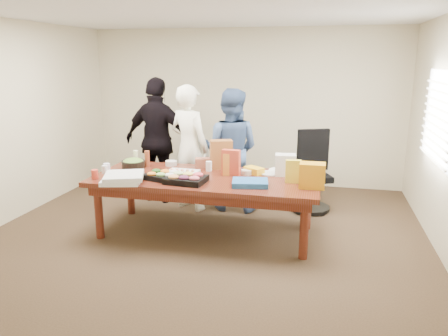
% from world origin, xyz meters
% --- Properties ---
extents(floor, '(5.50, 5.00, 0.02)m').
position_xyz_m(floor, '(0.00, 0.00, -0.01)').
color(floor, '#47301E').
rests_on(floor, ground).
extents(ceiling, '(5.50, 5.00, 0.02)m').
position_xyz_m(ceiling, '(0.00, 0.00, 2.71)').
color(ceiling, white).
rests_on(ceiling, wall_back).
extents(wall_back, '(5.50, 0.04, 2.70)m').
position_xyz_m(wall_back, '(0.00, 2.50, 1.35)').
color(wall_back, beige).
rests_on(wall_back, floor).
extents(wall_front, '(5.50, 0.04, 2.70)m').
position_xyz_m(wall_front, '(0.00, -2.50, 1.35)').
color(wall_front, beige).
rests_on(wall_front, floor).
extents(wall_left, '(0.04, 5.00, 2.70)m').
position_xyz_m(wall_left, '(-2.75, 0.00, 1.35)').
color(wall_left, beige).
rests_on(wall_left, floor).
extents(window_panel, '(0.03, 1.40, 1.10)m').
position_xyz_m(window_panel, '(2.72, 0.60, 1.50)').
color(window_panel, white).
rests_on(window_panel, wall_right).
extents(window_blinds, '(0.04, 1.36, 1.00)m').
position_xyz_m(window_blinds, '(2.68, 0.60, 1.50)').
color(window_blinds, beige).
rests_on(window_blinds, wall_right).
extents(conference_table, '(2.80, 1.20, 0.75)m').
position_xyz_m(conference_table, '(0.00, 0.00, 0.38)').
color(conference_table, '#4C1C0F').
rests_on(conference_table, floor).
extents(office_chair, '(0.76, 0.76, 1.13)m').
position_xyz_m(office_chair, '(1.26, 1.17, 0.56)').
color(office_chair, black).
rests_on(office_chair, floor).
extents(person_center, '(0.79, 0.67, 1.83)m').
position_xyz_m(person_center, '(-0.50, 0.89, 0.92)').
color(person_center, white).
rests_on(person_center, floor).
extents(person_right, '(0.89, 0.71, 1.78)m').
position_xyz_m(person_right, '(0.09, 1.01, 0.89)').
color(person_right, '#3D5888').
rests_on(person_right, floor).
extents(person_left, '(1.18, 0.64, 1.92)m').
position_xyz_m(person_left, '(-1.06, 1.11, 0.96)').
color(person_left, black).
rests_on(person_left, floor).
extents(veggie_tray, '(0.50, 0.44, 0.06)m').
position_xyz_m(veggie_tray, '(-0.48, -0.21, 0.78)').
color(veggie_tray, black).
rests_on(veggie_tray, conference_table).
extents(fruit_tray, '(0.49, 0.40, 0.07)m').
position_xyz_m(fruit_tray, '(-0.16, -0.30, 0.78)').
color(fruit_tray, black).
rests_on(fruit_tray, conference_table).
extents(sheet_cake, '(0.40, 0.30, 0.07)m').
position_xyz_m(sheet_cake, '(-0.29, -0.06, 0.78)').
color(sheet_cake, silver).
rests_on(sheet_cake, conference_table).
extents(salad_bowl, '(0.40, 0.40, 0.10)m').
position_xyz_m(salad_bowl, '(-1.07, 0.21, 0.80)').
color(salad_bowl, black).
rests_on(salad_bowl, conference_table).
extents(chip_bag_blue, '(0.46, 0.37, 0.06)m').
position_xyz_m(chip_bag_blue, '(0.60, -0.24, 0.78)').
color(chip_bag_blue, '#225CA4').
rests_on(chip_bag_blue, conference_table).
extents(chip_bag_red, '(0.23, 0.11, 0.33)m').
position_xyz_m(chip_bag_red, '(0.29, 0.14, 0.91)').
color(chip_bag_red, '#BC3B24').
rests_on(chip_bag_red, conference_table).
extents(chip_bag_yellow, '(0.19, 0.10, 0.27)m').
position_xyz_m(chip_bag_yellow, '(1.08, -0.01, 0.89)').
color(chip_bag_yellow, yellow).
rests_on(chip_bag_yellow, conference_table).
extents(chip_bag_orange, '(0.18, 0.09, 0.28)m').
position_xyz_m(chip_bag_orange, '(0.28, 0.14, 0.89)').
color(chip_bag_orange, orange).
rests_on(chip_bag_orange, conference_table).
extents(mayo_jar, '(0.10, 0.10, 0.13)m').
position_xyz_m(mayo_jar, '(-0.04, 0.30, 0.81)').
color(mayo_jar, silver).
rests_on(mayo_jar, conference_table).
extents(mustard_bottle, '(0.08, 0.08, 0.18)m').
position_xyz_m(mustard_bottle, '(0.28, 0.29, 0.84)').
color(mustard_bottle, orange).
rests_on(mustard_bottle, conference_table).
extents(dressing_bottle, '(0.07, 0.07, 0.22)m').
position_xyz_m(dressing_bottle, '(-0.92, 0.33, 0.86)').
color(dressing_bottle, brown).
rests_on(dressing_bottle, conference_table).
extents(ranch_bottle, '(0.08, 0.08, 0.20)m').
position_xyz_m(ranch_bottle, '(-1.12, 0.40, 0.85)').
color(ranch_bottle, beige).
rests_on(ranch_bottle, conference_table).
extents(banana_bunch, '(0.28, 0.26, 0.08)m').
position_xyz_m(banana_bunch, '(0.56, 0.29, 0.79)').
color(banana_bunch, yellow).
rests_on(banana_bunch, conference_table).
extents(bread_loaf, '(0.34, 0.22, 0.13)m').
position_xyz_m(bread_loaf, '(-0.11, 0.47, 0.81)').
color(bread_loaf, '#9B553E').
rests_on(bread_loaf, conference_table).
extents(kraft_bag, '(0.33, 0.26, 0.38)m').
position_xyz_m(kraft_bag, '(0.08, 0.47, 0.94)').
color(kraft_bag, brown).
rests_on(kraft_bag, conference_table).
extents(red_cup, '(0.09, 0.09, 0.11)m').
position_xyz_m(red_cup, '(-1.30, -0.39, 0.81)').
color(red_cup, '#BF3826').
rests_on(red_cup, conference_table).
extents(clear_cup_a, '(0.09, 0.09, 0.10)m').
position_xyz_m(clear_cup_a, '(-1.30, -0.14, 0.80)').
color(clear_cup_a, silver).
rests_on(clear_cup_a, conference_table).
extents(clear_cup_b, '(0.09, 0.09, 0.12)m').
position_xyz_m(clear_cup_b, '(-1.30, -0.09, 0.81)').
color(clear_cup_b, silver).
rests_on(clear_cup_b, conference_table).
extents(pizza_box_lower, '(0.54, 0.54, 0.05)m').
position_xyz_m(pizza_box_lower, '(-0.91, -0.44, 0.78)').
color(pizza_box_lower, white).
rests_on(pizza_box_lower, conference_table).
extents(pizza_box_upper, '(0.57, 0.57, 0.05)m').
position_xyz_m(pizza_box_upper, '(-0.88, -0.46, 0.83)').
color(pizza_box_upper, silver).
rests_on(pizza_box_upper, pizza_box_lower).
extents(plate_a, '(0.33, 0.33, 0.02)m').
position_xyz_m(plate_a, '(0.76, 0.33, 0.76)').
color(plate_a, silver).
rests_on(plate_a, conference_table).
extents(plate_b, '(0.34, 0.34, 0.02)m').
position_xyz_m(plate_b, '(0.86, 0.50, 0.76)').
color(plate_b, white).
rests_on(plate_b, conference_table).
extents(dip_bowl_a, '(0.17, 0.17, 0.06)m').
position_xyz_m(dip_bowl_a, '(0.47, 0.24, 0.78)').
color(dip_bowl_a, beige).
rests_on(dip_bowl_a, conference_table).
extents(dip_bowl_b, '(0.20, 0.20, 0.06)m').
position_xyz_m(dip_bowl_b, '(-0.62, 0.46, 0.78)').
color(dip_bowl_b, silver).
rests_on(dip_bowl_b, conference_table).
extents(grocery_bag_white, '(0.27, 0.21, 0.27)m').
position_xyz_m(grocery_bag_white, '(0.95, 0.30, 0.89)').
color(grocery_bag_white, silver).
rests_on(grocery_bag_white, conference_table).
extents(grocery_bag_yellow, '(0.29, 0.20, 0.29)m').
position_xyz_m(grocery_bag_yellow, '(1.30, -0.17, 0.89)').
color(grocery_bag_yellow, orange).
rests_on(grocery_bag_yellow, conference_table).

